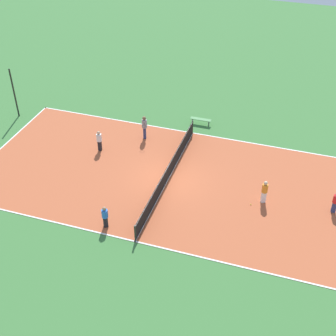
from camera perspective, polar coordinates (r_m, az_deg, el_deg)
name	(u,v)px	position (r m, az deg, el deg)	size (l,w,h in m)	color
ground_plane	(168,179)	(29.99, 0.00, -1.38)	(80.00, 80.00, 0.00)	#3D7538
court_surface	(168,179)	(29.99, 0.00, -1.37)	(11.78, 24.62, 0.02)	#B75633
tennis_net	(168,172)	(29.65, 0.00, -0.51)	(11.58, 0.10, 1.08)	black
bench	(201,120)	(35.52, 4.01, 5.89)	(0.36, 1.57, 0.45)	#4C8C4C
player_near_blue	(105,216)	(26.35, -7.69, -5.79)	(0.50, 0.50, 1.44)	black
player_center_orange	(265,191)	(28.26, 11.69, -2.70)	(0.50, 0.50, 1.56)	white
player_coach_red	(336,201)	(28.73, 19.79, -3.82)	(0.39, 0.95, 1.43)	navy
player_baseline_gray	(144,126)	(33.44, -2.89, 5.16)	(0.99, 0.61, 1.78)	navy
player_near_white	(99,140)	(32.52, -8.39, 3.44)	(0.37, 0.37, 1.53)	black
tennis_ball_midcourt	(251,204)	(28.44, 10.07, -4.40)	(0.07, 0.07, 0.07)	#CCE033
fence_post_back_right	(14,93)	(37.61, -18.24, 8.66)	(0.12, 0.12, 3.94)	black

